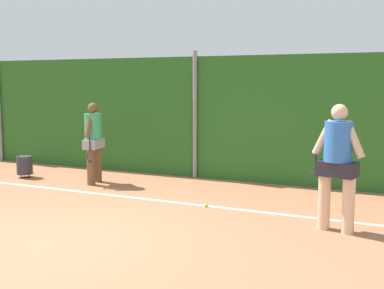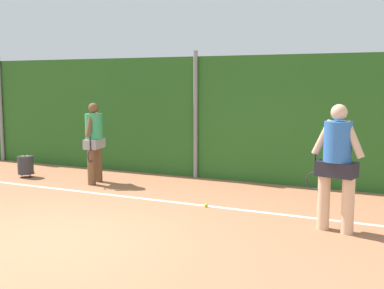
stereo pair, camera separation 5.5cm
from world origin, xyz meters
name	(u,v)px [view 1 (the left image)]	position (x,y,z in m)	size (l,w,h in m)	color
ground_plane	(112,214)	(0.00, 1.50, 0.00)	(31.94, 31.94, 0.00)	#B2704C
hedge_fence_backdrop	(198,117)	(0.00, 5.13, 1.40)	(20.76, 0.25, 2.79)	#286023
fence_post_center	(195,115)	(0.00, 4.95, 1.46)	(0.10, 0.10, 2.92)	gray
court_baseline_paint	(146,199)	(0.00, 2.66, 0.00)	(15.17, 0.10, 0.01)	white
player_foreground_near	(337,161)	(3.55, 2.11, 1.06)	(0.86, 0.44, 1.90)	beige
player_midcourt	(94,139)	(-1.76, 3.48, 0.99)	(0.39, 0.79, 1.77)	brown
ball_hopper	(25,165)	(-3.64, 3.36, 0.29)	(0.36, 0.36, 0.51)	#2D2D33
tennis_ball_4	(32,172)	(-3.79, 3.77, 0.03)	(0.07, 0.07, 0.07)	#CCDB33
tennis_ball_5	(206,205)	(1.26, 2.61, 0.03)	(0.07, 0.07, 0.07)	#CCDB33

